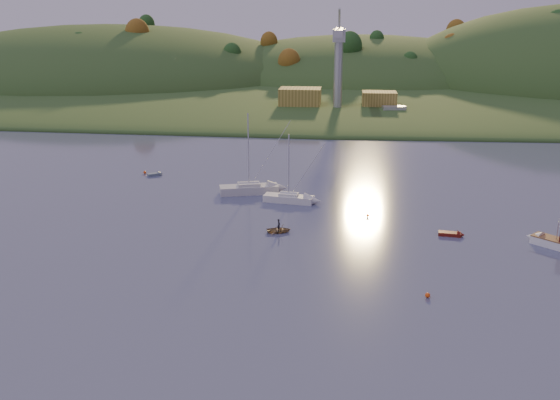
# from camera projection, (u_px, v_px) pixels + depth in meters

# --- Properties ---
(ground) EXTENTS (500.00, 500.00, 0.00)m
(ground) POSITION_uv_depth(u_px,v_px,m) (289.00, 360.00, 50.28)
(ground) COLOR #343856
(ground) RESTS_ON ground
(far_shore) EXTENTS (620.00, 220.00, 1.50)m
(far_shore) POSITION_uv_depth(u_px,v_px,m) (336.00, 76.00, 269.13)
(far_shore) COLOR #264B1E
(far_shore) RESTS_ON ground
(shore_slope) EXTENTS (640.00, 150.00, 7.00)m
(shore_slope) POSITION_uv_depth(u_px,v_px,m) (333.00, 95.00, 207.28)
(shore_slope) COLOR #264B1E
(shore_slope) RESTS_ON ground
(hill_left) EXTENTS (170.00, 140.00, 44.00)m
(hill_left) POSITION_uv_depth(u_px,v_px,m) (110.00, 81.00, 249.41)
(hill_left) COLOR #264B1E
(hill_left) RESTS_ON ground
(hill_center) EXTENTS (140.00, 120.00, 36.00)m
(hill_center) POSITION_uv_depth(u_px,v_px,m) (360.00, 81.00, 249.12)
(hill_center) COLOR #264B1E
(hill_center) RESTS_ON ground
(hillside_trees) EXTENTS (280.00, 50.00, 32.00)m
(hillside_trees) POSITION_uv_depth(u_px,v_px,m) (334.00, 88.00, 226.31)
(hillside_trees) COLOR #1C4619
(hillside_trees) RESTS_ON ground
(wharf) EXTENTS (42.00, 16.00, 2.40)m
(wharf) POSITION_uv_depth(u_px,v_px,m) (349.00, 112.00, 165.52)
(wharf) COLOR slate
(wharf) RESTS_ON ground
(shed_west) EXTENTS (11.00, 8.00, 4.80)m
(shed_west) POSITION_uv_depth(u_px,v_px,m) (300.00, 97.00, 166.70)
(shed_west) COLOR olive
(shed_west) RESTS_ON wharf
(shed_east) EXTENTS (9.00, 7.00, 4.00)m
(shed_east) POSITION_uv_depth(u_px,v_px,m) (379.00, 99.00, 165.71)
(shed_east) COLOR olive
(shed_east) RESTS_ON wharf
(dock_crane) EXTENTS (3.20, 28.00, 20.30)m
(dock_crane) POSITION_uv_depth(u_px,v_px,m) (339.00, 51.00, 157.73)
(dock_crane) COLOR #B7B7BC
(dock_crane) RESTS_ON wharf
(fishing_boat) EXTENTS (6.11, 5.84, 4.12)m
(fishing_boat) POSITION_uv_depth(u_px,v_px,m) (553.00, 239.00, 74.24)
(fishing_boat) COLOR white
(fishing_boat) RESTS_ON ground
(sailboat_near) EXTENTS (9.34, 4.99, 12.42)m
(sailboat_near) POSITION_uv_depth(u_px,v_px,m) (249.00, 188.00, 95.93)
(sailboat_near) COLOR silver
(sailboat_near) RESTS_ON ground
(sailboat_far) EXTENTS (7.55, 3.33, 10.12)m
(sailboat_far) POSITION_uv_depth(u_px,v_px,m) (289.00, 198.00, 91.57)
(sailboat_far) COLOR silver
(sailboat_far) RESTS_ON ground
(canoe) EXTENTS (3.48, 2.81, 0.64)m
(canoe) POSITION_uv_depth(u_px,v_px,m) (279.00, 230.00, 79.15)
(canoe) COLOR #927650
(canoe) RESTS_ON ground
(paddler) EXTENTS (0.48, 0.62, 1.53)m
(paddler) POSITION_uv_depth(u_px,v_px,m) (279.00, 227.00, 79.02)
(paddler) COLOR black
(paddler) RESTS_ON ground
(red_tender) EXTENTS (3.33, 1.52, 1.09)m
(red_tender) POSITION_uv_depth(u_px,v_px,m) (455.00, 234.00, 77.88)
(red_tender) COLOR #62150E
(red_tender) RESTS_ON ground
(grey_dinghy) EXTENTS (2.76, 2.18, 0.98)m
(grey_dinghy) POSITION_uv_depth(u_px,v_px,m) (157.00, 174.00, 106.65)
(grey_dinghy) COLOR slate
(grey_dinghy) RESTS_ON ground
(work_vessel) EXTENTS (14.19, 6.67, 3.51)m
(work_vessel) POSITION_uv_depth(u_px,v_px,m) (394.00, 115.00, 160.57)
(work_vessel) COLOR slate
(work_vessel) RESTS_ON ground
(buoy_0) EXTENTS (0.50, 0.50, 0.50)m
(buoy_0) POSITION_uv_depth(u_px,v_px,m) (428.00, 295.00, 61.19)
(buoy_0) COLOR #F14A0C
(buoy_0) RESTS_ON ground
(buoy_1) EXTENTS (0.50, 0.50, 0.50)m
(buoy_1) POSITION_uv_depth(u_px,v_px,m) (368.00, 215.00, 84.96)
(buoy_1) COLOR #F14A0C
(buoy_1) RESTS_ON ground
(buoy_2) EXTENTS (0.50, 0.50, 0.50)m
(buoy_2) POSITION_uv_depth(u_px,v_px,m) (145.00, 172.00, 107.57)
(buoy_2) COLOR #F14A0C
(buoy_2) RESTS_ON ground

